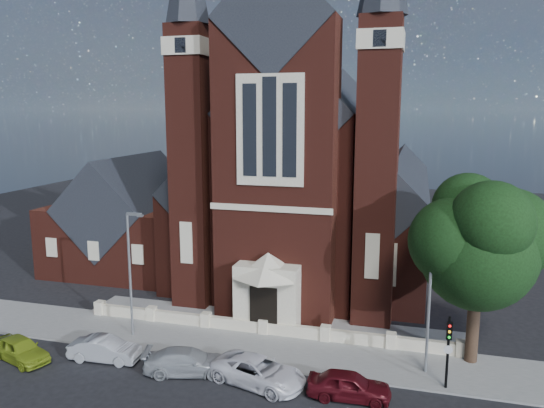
{
  "coord_description": "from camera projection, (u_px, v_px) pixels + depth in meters",
  "views": [
    {
      "loc": [
        9.11,
        -24.3,
        14.31
      ],
      "look_at": [
        -0.98,
        12.0,
        7.56
      ],
      "focal_mm": 35.0,
      "sensor_mm": 36.0,
      "label": 1
    }
  ],
  "objects": [
    {
      "name": "traffic_signal",
      "position": [
        448.0,
        343.0,
        26.91
      ],
      "size": [
        0.28,
        0.42,
        4.0
      ],
      "color": "black",
      "rests_on": "ground"
    },
    {
      "name": "pavement_strip",
      "position": [
        255.0,
        348.0,
        32.24
      ],
      "size": [
        60.0,
        5.0,
        0.12
      ],
      "primitive_type": "cube",
      "color": "slate",
      "rests_on": "ground"
    },
    {
      "name": "ground",
      "position": [
        294.0,
        292.0,
        42.2
      ],
      "size": [
        120.0,
        120.0,
        0.0
      ],
      "primitive_type": "plane",
      "color": "black",
      "rests_on": "ground"
    },
    {
      "name": "car_white_suv",
      "position": [
        259.0,
        372.0,
        27.85
      ],
      "size": [
        5.63,
        3.75,
        1.44
      ],
      "primitive_type": "imported",
      "rotation": [
        0.0,
        0.0,
        1.28
      ],
      "color": "white",
      "rests_on": "ground"
    },
    {
      "name": "church",
      "position": [
        314.0,
        177.0,
        48.28
      ],
      "size": [
        20.01,
        34.9,
        29.2
      ],
      "color": "#4F1D15",
      "rests_on": "ground"
    },
    {
      "name": "car_silver_a",
      "position": [
        105.0,
        349.0,
        30.51
      ],
      "size": [
        4.25,
        1.74,
        1.37
      ],
      "primitive_type": "imported",
      "rotation": [
        0.0,
        0.0,
        1.64
      ],
      "color": "#A2A5A9",
      "rests_on": "ground"
    },
    {
      "name": "street_lamp_right",
      "position": [
        431.0,
        294.0,
        28.29
      ],
      "size": [
        1.16,
        0.22,
        8.09
      ],
      "color": "gray",
      "rests_on": "ground"
    },
    {
      "name": "forecourt_wall",
      "position": [
        264.0,
        335.0,
        34.14
      ],
      "size": [
        24.0,
        0.4,
        0.9
      ],
      "primitive_type": "cube",
      "color": "beige",
      "rests_on": "ground"
    },
    {
      "name": "parish_hall",
      "position": [
        132.0,
        223.0,
        48.55
      ],
      "size": [
        12.0,
        12.2,
        10.24
      ],
      "color": "#4F1D15",
      "rests_on": "ground"
    },
    {
      "name": "car_dark_red",
      "position": [
        349.0,
        385.0,
        26.48
      ],
      "size": [
        4.27,
        1.9,
        1.43
      ],
      "primitive_type": "imported",
      "rotation": [
        0.0,
        0.0,
        1.62
      ],
      "color": "#4C0D13",
      "rests_on": "ground"
    },
    {
      "name": "street_lamp_left",
      "position": [
        131.0,
        267.0,
        33.04
      ],
      "size": [
        1.16,
        0.22,
        8.09
      ],
      "color": "gray",
      "rests_on": "ground"
    },
    {
      "name": "car_lime_van",
      "position": [
        20.0,
        349.0,
        30.49
      ],
      "size": [
        4.43,
        2.9,
        1.4
      ],
      "primitive_type": "imported",
      "rotation": [
        0.0,
        0.0,
        1.24
      ],
      "color": "#8CA420",
      "rests_on": "ground"
    },
    {
      "name": "forecourt_paving",
      "position": [
        272.0,
        323.0,
        36.03
      ],
      "size": [
        26.0,
        3.0,
        0.14
      ],
      "primitive_type": "cube",
      "color": "slate",
      "rests_on": "ground"
    },
    {
      "name": "street_tree",
      "position": [
        481.0,
        246.0,
        28.83
      ],
      "size": [
        6.4,
        6.6,
        10.7
      ],
      "color": "black",
      "rests_on": "ground"
    },
    {
      "name": "car_silver_b",
      "position": [
        187.0,
        362.0,
        29.01
      ],
      "size": [
        5.1,
        3.12,
        1.38
      ],
      "primitive_type": "imported",
      "rotation": [
        0.0,
        0.0,
        1.84
      ],
      "color": "#9EA3A6",
      "rests_on": "ground"
    }
  ]
}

